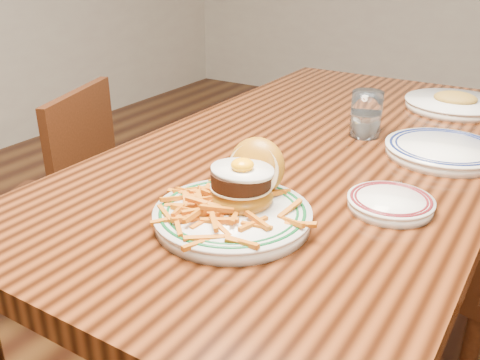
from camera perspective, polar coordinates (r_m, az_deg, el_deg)
The scene contains 7 objects.
table at distance 1.38m, azimuth 8.33°, elevation 0.20°, with size 0.85×1.60×0.75m.
chair_left at distance 1.85m, azimuth -18.64°, elevation -2.19°, with size 0.48×0.48×0.81m.
main_plate at distance 0.96m, azimuth -0.35°, elevation -2.32°, with size 0.28×0.30×0.14m.
side_plate at distance 1.05m, azimuth 15.77°, elevation -2.29°, with size 0.16×0.17×0.02m.
rear_plate at distance 1.35m, azimuth 20.90°, elevation 3.05°, with size 0.27×0.27×0.03m.
water_glass at distance 1.42m, azimuth 13.28°, elevation 6.59°, with size 0.08×0.08×0.12m.
far_plate at distance 1.75m, azimuth 21.91°, elevation 7.60°, with size 0.29×0.29×0.05m.
Camera 1 is at (0.49, -1.16, 1.22)m, focal length 40.00 mm.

